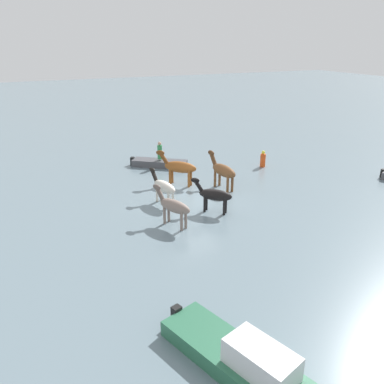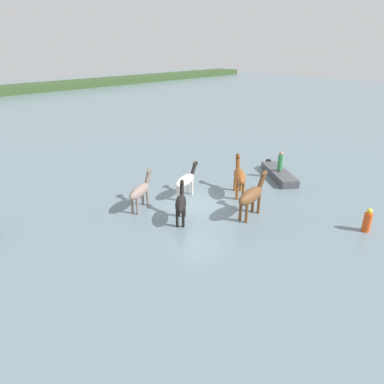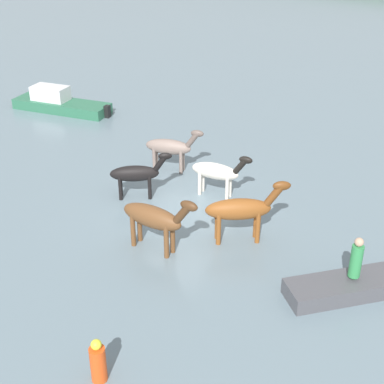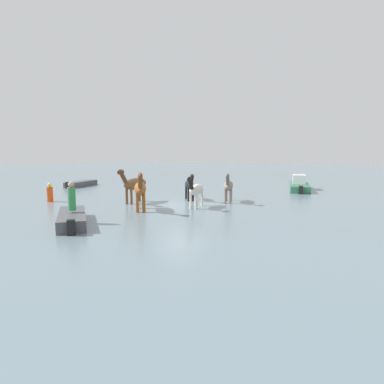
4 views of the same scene
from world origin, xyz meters
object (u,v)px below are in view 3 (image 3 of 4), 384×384
object	(u,v)px
horse_lead	(241,209)
horse_chestnut_trailing	(217,172)
boat_motor_center	(60,104)
buoy_channel_marker	(98,362)
horse_rear_stallion	(170,147)
person_spotter_bow	(356,259)
horse_pinto_flank	(137,174)
boat_launch_far	(354,288)
horse_mid_herd	(155,218)

from	to	relation	value
horse_lead	horse_chestnut_trailing	distance (m)	2.99
horse_chestnut_trailing	boat_motor_center	distance (m)	11.88
boat_motor_center	buoy_channel_marker	bearing A→B (deg)	126.32
horse_chestnut_trailing	horse_rear_stallion	world-z (taller)	horse_rear_stallion
horse_rear_stallion	horse_lead	bearing A→B (deg)	-50.24
horse_chestnut_trailing	horse_rear_stallion	bearing A→B (deg)	153.99
horse_chestnut_trailing	person_spotter_bow	size ratio (longest dim) A/B	1.90
horse_pinto_flank	person_spotter_bow	bearing A→B (deg)	-44.70
horse_chestnut_trailing	boat_launch_far	xyz separation A→B (m)	(6.23, -2.02, -0.81)
horse_rear_stallion	boat_motor_center	size ratio (longest dim) A/B	0.43
horse_rear_stallion	buoy_channel_marker	world-z (taller)	horse_rear_stallion
buoy_channel_marker	horse_chestnut_trailing	bearing A→B (deg)	110.71
horse_pinto_flank	horse_chestnut_trailing	xyz separation A→B (m)	(2.12, 1.89, 0.02)
boat_motor_center	horse_mid_herd	bearing A→B (deg)	135.59
horse_pinto_flank	horse_rear_stallion	size ratio (longest dim) A/B	0.81
person_spotter_bow	horse_mid_herd	bearing A→B (deg)	-161.39
horse_pinto_flank	person_spotter_bow	xyz separation A→B (m)	(8.29, -0.18, 0.17)
horse_pinto_flank	horse_rear_stallion	distance (m)	2.48
horse_rear_stallion	person_spotter_bow	distance (m)	9.23
boat_motor_center	horse_lead	bearing A→B (deg)	145.86
horse_rear_stallion	buoy_channel_marker	xyz separation A→B (m)	(5.89, -9.02, -0.49)
horse_lead	buoy_channel_marker	distance (m)	6.72
buoy_channel_marker	horse_pinto_flank	bearing A→B (deg)	128.90
horse_chestnut_trailing	boat_motor_center	world-z (taller)	horse_chestnut_trailing
horse_mid_herd	horse_rear_stallion	distance (m)	5.57
horse_chestnut_trailing	buoy_channel_marker	size ratio (longest dim) A/B	1.98
horse_chestnut_trailing	horse_lead	bearing A→B (deg)	-53.41
horse_lead	boat_motor_center	size ratio (longest dim) A/B	0.41
horse_rear_stallion	boat_motor_center	xyz separation A→B (m)	(-8.97, 1.67, -0.68)
horse_pinto_flank	buoy_channel_marker	bearing A→B (deg)	-94.55
horse_pinto_flank	horse_lead	bearing A→B (deg)	-43.08
horse_pinto_flank	boat_motor_center	size ratio (longest dim) A/B	0.35
boat_motor_center	person_spotter_bow	bearing A→B (deg)	148.57
horse_pinto_flank	horse_mid_herd	bearing A→B (deg)	-79.75
horse_chestnut_trailing	horse_mid_herd	bearing A→B (deg)	-95.36
horse_rear_stallion	boat_launch_far	xyz separation A→B (m)	(8.91, -2.55, -0.84)
horse_rear_stallion	boat_launch_far	world-z (taller)	horse_rear_stallion
horse_rear_stallion	horse_pinto_flank	bearing A→B (deg)	-101.63
boat_launch_far	boat_motor_center	xyz separation A→B (m)	(-17.88, 4.22, 0.16)
horse_chestnut_trailing	horse_pinto_flank	bearing A→B (deg)	-153.11
horse_lead	boat_launch_far	xyz separation A→B (m)	(3.89, -0.16, -0.96)
horse_lead	buoy_channel_marker	xyz separation A→B (m)	(0.88, -6.63, -0.60)
boat_motor_center	horse_chestnut_trailing	bearing A→B (deg)	151.36
horse_chestnut_trailing	person_spotter_bow	bearing A→B (deg)	-33.38
horse_mid_herd	boat_motor_center	xyz separation A→B (m)	(-12.31, 6.12, -0.80)
boat_launch_far	buoy_channel_marker	distance (m)	7.15
horse_rear_stallion	boat_motor_center	distance (m)	9.15
person_spotter_bow	buoy_channel_marker	xyz separation A→B (m)	(-2.96, -6.42, -0.60)
horse_chestnut_trailing	boat_launch_far	world-z (taller)	horse_chestnut_trailing
horse_chestnut_trailing	person_spotter_bow	distance (m)	6.51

